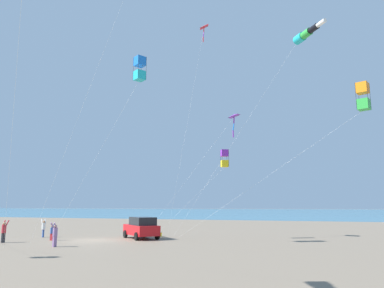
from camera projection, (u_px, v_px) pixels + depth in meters
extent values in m
plane|color=#756654|center=(93.00, 240.00, 30.24)|extent=(600.00, 600.00, 0.00)
cube|color=#386B84|center=(282.00, 211.00, 184.03)|extent=(240.00, 600.00, 0.01)
cube|color=red|center=(141.00, 230.00, 31.81)|extent=(4.27, 4.42, 0.84)
cube|color=black|center=(143.00, 221.00, 31.64)|extent=(2.95, 3.00, 0.68)
cylinder|color=black|center=(125.00, 234.00, 32.58)|extent=(0.61, 0.63, 0.66)
cylinder|color=black|center=(145.00, 233.00, 33.44)|extent=(0.61, 0.63, 0.66)
cylinder|color=black|center=(137.00, 236.00, 30.04)|extent=(0.61, 0.63, 0.66)
cylinder|color=black|center=(157.00, 236.00, 30.90)|extent=(0.61, 0.63, 0.66)
cube|color=yellow|center=(159.00, 235.00, 33.86)|extent=(0.60, 0.40, 0.36)
cube|color=white|center=(159.00, 232.00, 33.90)|extent=(0.62, 0.42, 0.06)
cube|color=#232328|center=(3.00, 238.00, 28.30)|extent=(0.31, 0.19, 0.73)
cylinder|color=#B72833|center=(4.00, 229.00, 28.41)|extent=(0.38, 0.38, 0.60)
sphere|color=#A37551|center=(4.00, 224.00, 28.48)|extent=(0.23, 0.23, 0.23)
cylinder|color=#B72833|center=(4.00, 223.00, 28.65)|extent=(0.38, 0.15, 0.46)
cylinder|color=#B72833|center=(7.00, 223.00, 28.60)|extent=(0.38, 0.15, 0.46)
cube|color=#8E6B9E|center=(55.00, 242.00, 25.43)|extent=(0.29, 0.17, 0.71)
cylinder|color=#8E6B9E|center=(55.00, 232.00, 25.54)|extent=(0.36, 0.36, 0.59)
sphere|color=tan|center=(56.00, 226.00, 25.61)|extent=(0.22, 0.22, 0.22)
cylinder|color=#8E6B9E|center=(56.00, 226.00, 25.42)|extent=(0.37, 0.12, 0.45)
cylinder|color=#8E6B9E|center=(52.00, 226.00, 25.54)|extent=(0.37, 0.12, 0.45)
cube|color=#335199|center=(43.00, 233.00, 33.07)|extent=(0.28, 0.30, 0.70)
cylinder|color=silver|center=(44.00, 226.00, 33.18)|extent=(0.45, 0.45, 0.58)
sphere|color=#A37551|center=(44.00, 222.00, 33.24)|extent=(0.22, 0.22, 0.22)
cylinder|color=silver|center=(42.00, 221.00, 33.30)|extent=(0.29, 0.33, 0.44)
cylinder|color=silver|center=(45.00, 221.00, 33.44)|extent=(0.29, 0.33, 0.44)
cube|color=#B72833|center=(51.00, 237.00, 30.11)|extent=(0.14, 0.23, 0.56)
cylinder|color=#335199|center=(52.00, 231.00, 30.19)|extent=(0.29, 0.29, 0.46)
sphere|color=brown|center=(52.00, 227.00, 30.25)|extent=(0.18, 0.18, 0.18)
cylinder|color=#335199|center=(54.00, 226.00, 30.34)|extent=(0.11, 0.29, 0.35)
cylinder|color=#335199|center=(53.00, 226.00, 30.12)|extent=(0.11, 0.29, 0.35)
pyramid|color=purple|center=(234.00, 115.00, 34.92)|extent=(1.76, 1.58, 0.43)
cylinder|color=black|center=(234.00, 116.00, 34.91)|extent=(0.66, 1.12, 0.38)
cylinder|color=purple|center=(234.00, 120.00, 34.83)|extent=(0.17, 0.16, 0.67)
cylinder|color=blue|center=(233.00, 127.00, 34.69)|extent=(0.22, 0.22, 0.68)
cylinder|color=purple|center=(233.00, 134.00, 34.58)|extent=(0.16, 0.11, 0.67)
cylinder|color=white|center=(189.00, 176.00, 34.84)|extent=(1.12, 8.67, 11.24)
cylinder|color=#1EB7C6|center=(300.00, 38.00, 32.07)|extent=(1.24, 1.22, 0.81)
cylinder|color=green|center=(307.00, 33.00, 31.20)|extent=(1.15, 1.10, 0.66)
cylinder|color=black|center=(314.00, 28.00, 30.33)|extent=(1.05, 0.99, 0.52)
cylinder|color=white|center=(321.00, 23.00, 29.46)|extent=(0.96, 0.87, 0.37)
cylinder|color=white|center=(233.00, 142.00, 33.39)|extent=(0.90, 12.04, 17.17)
cube|color=purple|center=(224.00, 153.00, 32.62)|extent=(0.81, 0.81, 0.60)
cube|color=yellow|center=(225.00, 164.00, 32.46)|extent=(0.81, 0.81, 0.60)
cylinder|color=black|center=(229.00, 158.00, 32.31)|extent=(0.02, 0.02, 1.56)
cylinder|color=black|center=(227.00, 159.00, 32.89)|extent=(0.02, 0.02, 1.56)
cylinder|color=black|center=(222.00, 158.00, 32.20)|extent=(0.02, 0.02, 1.56)
cylinder|color=black|center=(220.00, 159.00, 32.78)|extent=(0.02, 0.02, 1.56)
cylinder|color=white|center=(189.00, 203.00, 33.76)|extent=(1.49, 7.31, 6.23)
cylinder|color=white|center=(88.00, 92.00, 24.75)|extent=(0.33, 8.57, 20.92)
cylinder|color=white|center=(10.00, 154.00, 19.15)|extent=(9.72, 9.82, 11.07)
cube|color=blue|center=(140.00, 62.00, 29.64)|extent=(1.04, 1.04, 0.76)
cube|color=#1EB7C6|center=(140.00, 76.00, 29.44)|extent=(1.04, 1.04, 0.76)
cylinder|color=black|center=(146.00, 68.00, 29.49)|extent=(0.02, 0.02, 1.97)
cylinder|color=black|center=(141.00, 71.00, 30.06)|extent=(0.02, 0.02, 1.97)
cylinder|color=black|center=(138.00, 66.00, 29.01)|extent=(0.02, 0.02, 1.97)
cylinder|color=black|center=(133.00, 69.00, 29.58)|extent=(0.02, 0.02, 1.97)
cylinder|color=white|center=(94.00, 161.00, 29.86)|extent=(0.50, 8.24, 12.82)
cube|color=orange|center=(362.00, 88.00, 25.83)|extent=(0.97, 0.97, 0.75)
cube|color=green|center=(364.00, 105.00, 25.63)|extent=(0.97, 0.97, 0.75)
cylinder|color=black|center=(370.00, 97.00, 25.78)|extent=(0.02, 0.02, 1.96)
cylinder|color=black|center=(359.00, 99.00, 26.25)|extent=(0.02, 0.02, 1.96)
cylinder|color=black|center=(367.00, 94.00, 25.20)|extent=(0.02, 0.02, 1.96)
cylinder|color=black|center=(356.00, 96.00, 25.68)|extent=(0.02, 0.02, 1.96)
cylinder|color=white|center=(260.00, 181.00, 28.88)|extent=(3.53, 15.35, 9.48)
pyramid|color=red|center=(204.00, 26.00, 35.24)|extent=(1.24, 1.29, 0.40)
cylinder|color=black|center=(204.00, 27.00, 35.24)|extent=(0.71, 0.61, 0.41)
cylinder|color=red|center=(204.00, 30.00, 35.19)|extent=(0.12, 0.12, 0.49)
cylinder|color=purple|center=(204.00, 35.00, 35.10)|extent=(0.13, 0.16, 0.50)
cylinder|color=red|center=(203.00, 39.00, 35.03)|extent=(0.12, 0.11, 0.50)
cylinder|color=white|center=(186.00, 130.00, 34.43)|extent=(0.53, 3.81, 19.85)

